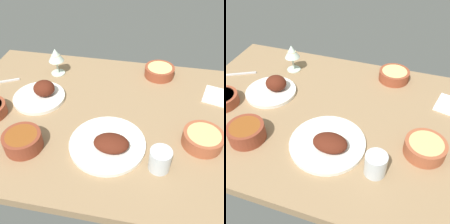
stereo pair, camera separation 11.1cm
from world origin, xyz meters
TOP-DOWN VIEW (x-y plane):
  - dining_table at (0.00, 0.00)cm, footprint 140.00×90.00cm
  - plate_near_viewer at (33.88, -5.75)cm, footprint 23.30×23.30cm
  - plate_center_main at (-2.11, 17.59)cm, footprint 28.92×28.92cm
  - bowl_potatoes at (-17.86, -34.30)cm, footprint 14.80×14.80cm
  - bowl_soup at (29.09, 23.35)cm, footprint 14.20×14.20cm
  - bowl_pasta at (-36.39, 9.32)cm, footprint 15.13×15.13cm
  - wine_glass at (33.45, -26.62)cm, footprint 7.60×7.60cm
  - water_tumbler at (-21.12, 23.39)cm, footprint 7.62×7.62cm
  - spoon_loose at (57.88, -13.62)cm, footprint 15.00×8.53cm

SIDE VIEW (x-z plane):
  - dining_table at x=0.00cm, z-range 0.00..4.00cm
  - spoon_loose at x=57.88cm, z-range 4.00..4.80cm
  - plate_center_main at x=-2.11cm, z-range 2.49..9.27cm
  - plate_near_viewer at x=33.88cm, z-range 2.30..10.56cm
  - bowl_potatoes at x=-17.86cm, z-range 4.24..9.23cm
  - bowl_pasta at x=-36.39cm, z-range 4.24..9.72cm
  - bowl_soup at x=29.09cm, z-range 4.26..10.64cm
  - water_tumbler at x=-21.12cm, z-range 4.00..12.51cm
  - wine_glass at x=33.45cm, z-range 6.93..20.93cm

